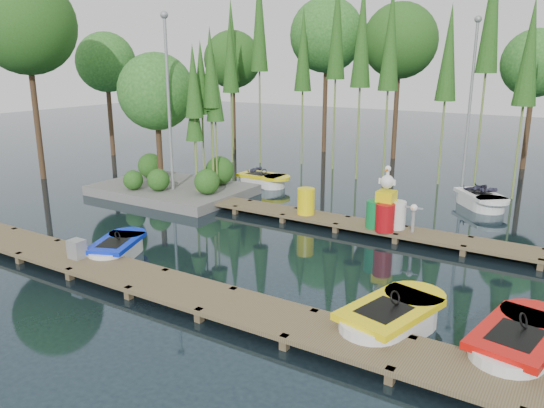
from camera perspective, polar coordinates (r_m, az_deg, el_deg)
The scene contains 16 objects.
ground_plane at distance 16.85m, azimuth -2.35°, elevation -3.75°, with size 90.00×90.00×0.00m, color #1D2E37.
near_dock at distance 13.54m, azimuth -13.24°, elevation -8.00°, with size 18.00×1.50×0.50m.
far_dock at distance 18.34m, azimuth 4.64°, elevation -1.44°, with size 15.00×1.20×0.50m.
island at distance 22.57m, azimuth -11.10°, elevation 9.14°, with size 6.20×4.20×6.75m.
tree_screen at distance 26.18m, azimuth 7.31°, elevation 16.55°, with size 34.42×18.53×10.31m.
lamp_island at distance 21.36m, azimuth -11.11°, elevation 11.71°, with size 0.30×0.30×7.25m.
lamp_rear at distance 24.68m, azimuth 20.65°, elevation 11.48°, with size 0.30×0.30×7.25m.
boat_blue at distance 15.91m, azimuth -16.31°, elevation -4.67°, with size 1.89×2.60×0.80m.
boat_red at distance 11.36m, azimuth 24.99°, elevation -13.58°, with size 1.80×3.10×0.98m.
boat_yellow_near at distance 11.51m, azimuth 12.69°, elevation -12.05°, with size 1.97×3.12×0.97m.
boat_yellow_far at distance 23.76m, azimuth -1.06°, elevation 2.60°, with size 2.59×1.22×1.28m.
boat_white_far at distance 21.84m, azimuth 21.54°, elevation 0.39°, with size 2.60×2.78×1.24m.
utility_cabinet at distance 15.28m, azimuth -20.25°, elevation -4.56°, with size 0.42×0.35×0.51m, color gray.
yellow_barrel at distance 18.36m, azimuth 3.68°, elevation 0.30°, with size 0.61×0.61×0.91m, color yellow.
drum_cluster at distance 17.04m, azimuth 12.14°, elevation -0.71°, with size 1.18×1.08×2.03m.
seagull_post at distance 16.93m, azimuth 14.98°, elevation -0.98°, with size 0.56×0.30×0.89m.
Camera 1 is at (9.01, -13.13, 5.50)m, focal length 35.00 mm.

